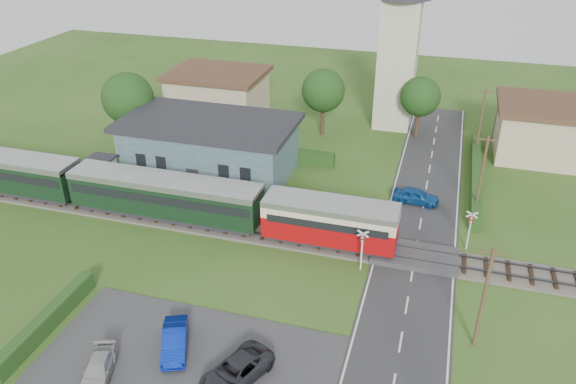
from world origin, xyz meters
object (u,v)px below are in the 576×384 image
(station_building, at_px, (210,146))
(pedestrian_far, at_px, (100,177))
(pedestrian_near, at_px, (279,205))
(house_east, at_px, (540,129))
(car_on_road, at_px, (416,196))
(car_park_dark, at_px, (236,371))
(crossing_signal_far, at_px, (470,225))
(car_park_silver, at_px, (98,369))
(equipment_hut, at_px, (102,171))
(train, at_px, (130,190))
(church_tower, at_px, (400,35))
(house_west, at_px, (218,94))
(car_park_blue, at_px, (175,341))
(crossing_signal_near, at_px, (362,244))

(station_building, relative_size, pedestrian_far, 9.57)
(station_building, relative_size, pedestrian_near, 8.26)
(house_east, xyz_separation_m, car_on_road, (-10.72, -13.63, -2.08))
(car_park_dark, height_order, pedestrian_near, pedestrian_near)
(crossing_signal_far, distance_m, car_park_silver, 27.10)
(car_on_road, bearing_deg, equipment_hut, 104.12)
(train, bearing_deg, car_park_silver, -65.74)
(church_tower, distance_m, pedestrian_far, 33.88)
(equipment_hut, bearing_deg, pedestrian_near, -2.73)
(car_park_silver, height_order, pedestrian_near, pedestrian_near)
(equipment_hut, bearing_deg, church_tower, 44.75)
(house_west, relative_size, house_east, 1.23)
(station_building, xyz_separation_m, crossing_signal_far, (23.60, -6.60, -0.55))
(train, distance_m, car_park_silver, 18.17)
(train, xyz_separation_m, crossing_signal_far, (26.81, 2.39, -0.04))
(equipment_hut, bearing_deg, car_on_road, 10.74)
(house_east, distance_m, car_park_dark, 40.99)
(station_building, xyz_separation_m, train, (-3.21, -8.99, -0.52))
(car_on_road, xyz_separation_m, car_park_silver, (-15.05, -24.87, -0.11))
(house_east, relative_size, crossing_signal_far, 2.69)
(car_on_road, height_order, car_park_blue, car_on_road)
(crossing_signal_far, xyz_separation_m, pedestrian_far, (-31.67, 0.46, -0.85))
(car_on_road, bearing_deg, car_park_silver, 152.21)
(crossing_signal_far, height_order, car_park_silver, crossing_signal_far)
(station_building, distance_m, train, 9.56)
(house_east, xyz_separation_m, pedestrian_far, (-38.07, -19.15, -1.51))
(train, distance_m, car_park_blue, 17.10)
(train, height_order, car_park_blue, train)
(pedestrian_near, bearing_deg, pedestrian_far, 22.41)
(crossing_signal_near, xyz_separation_m, crossing_signal_far, (7.20, 4.80, 0.00))
(house_east, distance_m, pedestrian_near, 28.90)
(train, height_order, crossing_signal_near, train)
(station_building, relative_size, car_park_blue, 4.09)
(crossing_signal_far, xyz_separation_m, pedestrian_near, (-14.79, 0.01, -0.72))
(equipment_hut, distance_m, car_park_silver, 23.22)
(car_on_road, relative_size, car_park_dark, 0.84)
(house_west, bearing_deg, crossing_signal_far, -35.77)
(equipment_hut, bearing_deg, house_west, 81.38)
(house_west, bearing_deg, car_park_dark, -66.14)
(crossing_signal_far, relative_size, pedestrian_far, 1.96)
(crossing_signal_near, bearing_deg, church_tower, 92.82)
(crossing_signal_near, bearing_deg, car_park_dark, -111.43)
(equipment_hut, xyz_separation_m, church_tower, (23.00, 22.80, 8.48))
(car_on_road, xyz_separation_m, pedestrian_near, (-10.47, -5.97, 0.70))
(car_park_silver, height_order, pedestrian_far, pedestrian_far)
(car_on_road, distance_m, car_park_blue, 24.80)
(station_building, bearing_deg, car_park_silver, -80.58)
(house_east, bearing_deg, crossing_signal_near, -119.13)
(crossing_signal_near, relative_size, pedestrian_far, 1.96)
(station_building, xyz_separation_m, crossing_signal_near, (16.40, -11.40, -0.55))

